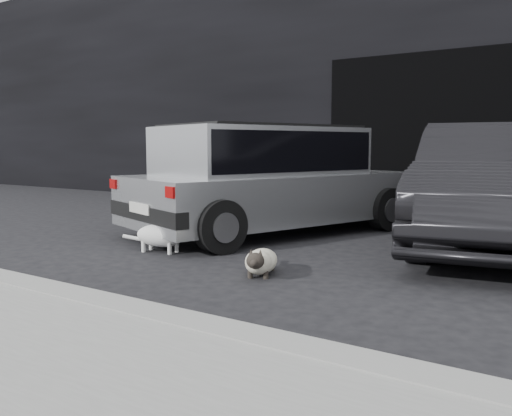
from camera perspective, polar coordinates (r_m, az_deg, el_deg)
The scene contains 8 objects.
ground at distance 6.00m, azimuth -0.09°, elevation -4.06°, with size 80.00×80.00×0.00m, color black.
building_facade at distance 11.22m, azimuth 22.28°, elevation 13.23°, with size 34.00×4.00×5.00m, color black.
garage_opening at distance 9.18m, azimuth 19.44°, elevation 7.42°, with size 4.00×0.10×2.60m, color black.
curb at distance 3.40m, azimuth -10.64°, elevation -11.49°, with size 18.00×0.25×0.12m, color gray.
silver_hatchback at distance 6.88m, azimuth 1.15°, elevation 3.54°, with size 2.81×4.03×1.36m.
second_car at distance 6.43m, azimuth 23.67°, elevation 2.23°, with size 1.44×4.14×1.36m, color black.
cat_siamese at distance 4.65m, azimuth 0.46°, elevation -5.63°, with size 0.45×0.73×0.27m.
cat_white at distance 5.72m, azimuth -9.77°, elevation -2.80°, with size 0.80×0.36×0.38m.
Camera 1 is at (3.27, -4.90, 1.11)m, focal length 38.00 mm.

